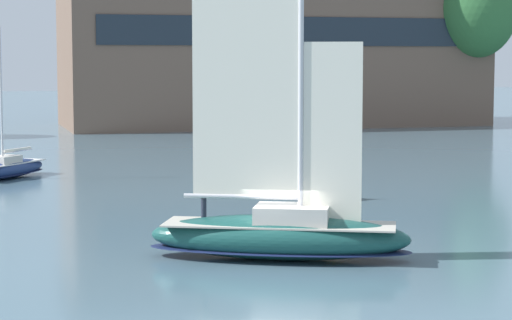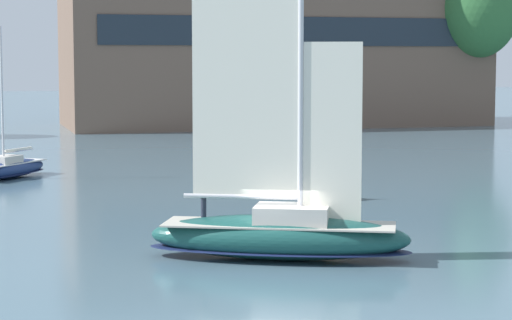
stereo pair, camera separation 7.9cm
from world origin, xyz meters
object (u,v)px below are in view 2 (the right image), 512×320
channel_buoy (338,183)px  sailboat_moored_far_slip (9,168)px  tree_shore_center (478,9)px  sailboat_main (279,230)px

channel_buoy → sailboat_moored_far_slip: bearing=137.8°
tree_shore_center → channel_buoy: 61.51m
tree_shore_center → sailboat_main: bearing=-123.6°
sailboat_moored_far_slip → channel_buoy: size_ratio=4.21×
sailboat_moored_far_slip → channel_buoy: (15.74, -14.28, 0.24)m
tree_shore_center → sailboat_main: tree_shore_center is taller
sailboat_main → channel_buoy: sailboat_main is taller
tree_shore_center → sailboat_main: size_ratio=1.38×
tree_shore_center → sailboat_main: 76.73m
sailboat_moored_far_slip → sailboat_main: bearing=-73.4°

